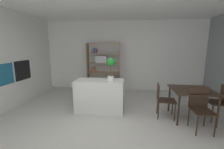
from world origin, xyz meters
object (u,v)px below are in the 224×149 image
(dining_table, at_px, (192,93))
(dining_chair_island_side, at_px, (163,98))
(dining_chair_near, at_px, (200,105))
(potted_plant_on_island, at_px, (111,66))
(open_bookshelf, at_px, (102,65))
(built_in_oven, at_px, (23,70))
(kitchen_island, at_px, (100,96))
(dining_chair_window_side, at_px, (221,100))

(dining_table, relative_size, dining_chair_island_side, 1.11)
(dining_table, xyz_separation_m, dining_chair_near, (-0.00, -0.47, -0.13))
(potted_plant_on_island, distance_m, open_bookshelf, 2.00)
(dining_chair_near, bearing_deg, built_in_oven, 166.94)
(built_in_oven, relative_size, kitchen_island, 0.47)
(potted_plant_on_island, relative_size, dining_chair_window_side, 0.71)
(dining_table, bearing_deg, kitchen_island, 175.34)
(open_bookshelf, relative_size, dining_chair_island_side, 2.29)
(built_in_oven, height_order, potted_plant_on_island, potted_plant_on_island)
(potted_plant_on_island, height_order, dining_chair_near, potted_plant_on_island)
(open_bookshelf, xyz_separation_m, dining_chair_island_side, (1.94, -2.10, -0.58))
(kitchen_island, bearing_deg, dining_chair_island_side, -6.24)
(built_in_oven, xyz_separation_m, kitchen_island, (2.53, -0.32, -0.63))
(potted_plant_on_island, bearing_deg, dining_table, -5.62)
(open_bookshelf, bearing_deg, dining_chair_island_side, -47.16)
(built_in_oven, relative_size, open_bookshelf, 0.31)
(dining_table, distance_m, dining_chair_island_side, 0.71)
(dining_chair_island_side, bearing_deg, dining_chair_near, -119.15)
(dining_table, bearing_deg, built_in_oven, 173.98)
(dining_table, xyz_separation_m, dining_chair_island_side, (-0.69, 0.01, -0.16))
(open_bookshelf, distance_m, dining_chair_window_side, 3.97)
(dining_chair_near, bearing_deg, potted_plant_on_island, 160.10)
(built_in_oven, distance_m, dining_chair_window_side, 5.62)
(dining_chair_island_side, xyz_separation_m, dining_chair_window_side, (1.37, -0.01, 0.01))
(kitchen_island, height_order, dining_chair_island_side, kitchen_island)
(potted_plant_on_island, distance_m, dining_table, 2.14)
(built_in_oven, distance_m, dining_table, 4.93)
(potted_plant_on_island, xyz_separation_m, open_bookshelf, (-0.59, 1.90, -0.18))
(dining_chair_near, bearing_deg, open_bookshelf, 133.94)
(potted_plant_on_island, height_order, dining_chair_window_side, potted_plant_on_island)
(dining_table, bearing_deg, potted_plant_on_island, 174.38)
(dining_chair_window_side, bearing_deg, dining_chair_island_side, -90.29)
(built_in_oven, distance_m, open_bookshelf, 2.76)
(built_in_oven, bearing_deg, dining_chair_island_side, -6.87)
(built_in_oven, xyz_separation_m, potted_plant_on_island, (2.84, -0.31, 0.21))
(dining_chair_near, bearing_deg, dining_table, 88.05)
(dining_table, height_order, dining_chair_near, dining_chair_near)
(potted_plant_on_island, distance_m, dining_chair_island_side, 1.57)
(dining_chair_island_side, xyz_separation_m, dining_chair_near, (0.69, -0.48, 0.03))
(potted_plant_on_island, relative_size, dining_table, 0.65)
(dining_chair_window_side, xyz_separation_m, dining_chair_near, (-0.69, -0.47, 0.02))
(open_bookshelf, relative_size, dining_chair_near, 2.10)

